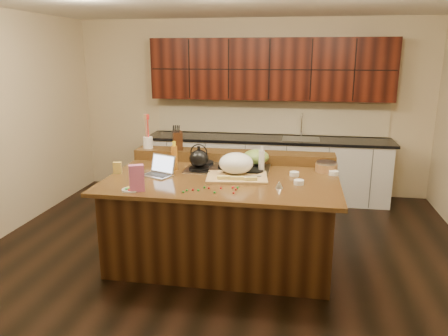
# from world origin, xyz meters

# --- Properties ---
(room) EXTENTS (5.52, 5.02, 2.72)m
(room) POSITION_xyz_m (0.00, 0.00, 1.35)
(room) COLOR black
(room) RESTS_ON ground
(island) EXTENTS (2.40, 1.60, 0.92)m
(island) POSITION_xyz_m (0.00, 0.00, 0.46)
(island) COLOR black
(island) RESTS_ON ground
(back_ledge) EXTENTS (2.40, 0.30, 0.12)m
(back_ledge) POSITION_xyz_m (0.00, 0.70, 0.98)
(back_ledge) COLOR black
(back_ledge) RESTS_ON island
(cooktop) EXTENTS (0.92, 0.52, 0.05)m
(cooktop) POSITION_xyz_m (0.00, 0.30, 0.94)
(cooktop) COLOR gray
(cooktop) RESTS_ON island
(back_counter) EXTENTS (3.70, 0.66, 2.40)m
(back_counter) POSITION_xyz_m (0.30, 2.23, 0.98)
(back_counter) COLOR silver
(back_counter) RESTS_ON ground
(kettle) EXTENTS (0.27, 0.27, 0.19)m
(kettle) POSITION_xyz_m (-0.30, 0.17, 1.06)
(kettle) COLOR black
(kettle) RESTS_ON cooktop
(green_bowl) EXTENTS (0.35, 0.35, 0.16)m
(green_bowl) POSITION_xyz_m (0.30, 0.43, 1.05)
(green_bowl) COLOR olive
(green_bowl) RESTS_ON cooktop
(laptop) EXTENTS (0.37, 0.34, 0.21)m
(laptop) POSITION_xyz_m (-0.67, -0.06, 0.98)
(laptop) COLOR #B7B7BC
(laptop) RESTS_ON island
(oil_bottle) EXTENTS (0.08, 0.08, 0.27)m
(oil_bottle) POSITION_xyz_m (-0.58, 0.18, 1.06)
(oil_bottle) COLOR #C57522
(oil_bottle) RESTS_ON island
(vinegar_bottle) EXTENTS (0.08, 0.08, 0.25)m
(vinegar_bottle) POSITION_xyz_m (0.38, 0.20, 1.04)
(vinegar_bottle) COLOR silver
(vinegar_bottle) RESTS_ON island
(wooden_tray) EXTENTS (0.67, 0.53, 0.25)m
(wooden_tray) POSITION_xyz_m (0.14, 0.02, 1.03)
(wooden_tray) COLOR tan
(wooden_tray) RESTS_ON island
(ramekin_a) EXTENTS (0.13, 0.13, 0.04)m
(ramekin_a) POSITION_xyz_m (0.79, -0.15, 0.94)
(ramekin_a) COLOR white
(ramekin_a) RESTS_ON island
(ramekin_b) EXTENTS (0.13, 0.13, 0.04)m
(ramekin_b) POSITION_xyz_m (0.74, 0.15, 0.94)
(ramekin_b) COLOR white
(ramekin_b) RESTS_ON island
(ramekin_c) EXTENTS (0.13, 0.13, 0.04)m
(ramekin_c) POSITION_xyz_m (1.15, 0.26, 0.94)
(ramekin_c) COLOR white
(ramekin_c) RESTS_ON island
(strainer_bowl) EXTENTS (0.31, 0.31, 0.09)m
(strainer_bowl) POSITION_xyz_m (1.08, 0.39, 0.97)
(strainer_bowl) COLOR #996B3F
(strainer_bowl) RESTS_ON island
(kitchen_timer) EXTENTS (0.09, 0.09, 0.07)m
(kitchen_timer) POSITION_xyz_m (0.60, -0.31, 0.96)
(kitchen_timer) COLOR silver
(kitchen_timer) RESTS_ON island
(pink_bag) EXTENTS (0.15, 0.13, 0.25)m
(pink_bag) POSITION_xyz_m (-0.71, -0.64, 1.05)
(pink_bag) COLOR #BD5986
(pink_bag) RESTS_ON island
(candy_plate) EXTENTS (0.21, 0.21, 0.01)m
(candy_plate) POSITION_xyz_m (-0.78, -0.62, 0.93)
(candy_plate) COLOR white
(candy_plate) RESTS_ON island
(package_box) EXTENTS (0.10, 0.08, 0.12)m
(package_box) POSITION_xyz_m (-1.15, -0.06, 0.98)
(package_box) COLOR gold
(package_box) RESTS_ON island
(utensil_crock) EXTENTS (0.13, 0.13, 0.14)m
(utensil_crock) POSITION_xyz_m (-1.07, 0.70, 1.11)
(utensil_crock) COLOR white
(utensil_crock) RESTS_ON back_ledge
(knife_block) EXTENTS (0.16, 0.21, 0.22)m
(knife_block) POSITION_xyz_m (-0.69, 0.70, 1.15)
(knife_block) COLOR black
(knife_block) RESTS_ON back_ledge
(gumdrop_0) EXTENTS (0.02, 0.02, 0.02)m
(gumdrop_0) POSITION_xyz_m (0.06, -0.44, 0.93)
(gumdrop_0) COLOR red
(gumdrop_0) RESTS_ON island
(gumdrop_1) EXTENTS (0.02, 0.02, 0.02)m
(gumdrop_1) POSITION_xyz_m (-0.11, -0.44, 0.93)
(gumdrop_1) COLOR #198C26
(gumdrop_1) RESTS_ON island
(gumdrop_2) EXTENTS (0.02, 0.02, 0.02)m
(gumdrop_2) POSITION_xyz_m (-0.06, -0.45, 0.93)
(gumdrop_2) COLOR red
(gumdrop_2) RESTS_ON island
(gumdrop_3) EXTENTS (0.02, 0.02, 0.02)m
(gumdrop_3) POSITION_xyz_m (0.21, -0.39, 0.93)
(gumdrop_3) COLOR #198C26
(gumdrop_3) RESTS_ON island
(gumdrop_4) EXTENTS (0.02, 0.02, 0.02)m
(gumdrop_4) POSITION_xyz_m (0.20, -0.56, 0.93)
(gumdrop_4) COLOR red
(gumdrop_4) RESTS_ON island
(gumdrop_5) EXTENTS (0.02, 0.02, 0.02)m
(gumdrop_5) POSITION_xyz_m (-0.25, -0.56, 0.93)
(gumdrop_5) COLOR #198C26
(gumdrop_5) RESTS_ON island
(gumdrop_6) EXTENTS (0.02, 0.02, 0.02)m
(gumdrop_6) POSITION_xyz_m (-0.20, -0.53, 0.93)
(gumdrop_6) COLOR red
(gumdrop_6) RESTS_ON island
(gumdrop_7) EXTENTS (0.02, 0.02, 0.02)m
(gumdrop_7) POSITION_xyz_m (0.02, -0.58, 0.93)
(gumdrop_7) COLOR #198C26
(gumdrop_7) RESTS_ON island
(gumdrop_8) EXTENTS (0.02, 0.02, 0.02)m
(gumdrop_8) POSITION_xyz_m (0.20, -0.45, 0.93)
(gumdrop_8) COLOR red
(gumdrop_8) RESTS_ON island
(gumdrop_9) EXTENTS (0.02, 0.02, 0.02)m
(gumdrop_9) POSITION_xyz_m (-0.14, -0.54, 0.93)
(gumdrop_9) COLOR #198C26
(gumdrop_9) RESTS_ON island
(gumdrop_10) EXTENTS (0.02, 0.02, 0.02)m
(gumdrop_10) POSITION_xyz_m (0.17, -0.39, 0.93)
(gumdrop_10) COLOR red
(gumdrop_10) RESTS_ON island
(gumdrop_11) EXTENTS (0.02, 0.02, 0.02)m
(gumdrop_11) POSITION_xyz_m (-0.27, -0.61, 0.93)
(gumdrop_11) COLOR #198C26
(gumdrop_11) RESTS_ON island
(gumdrop_12) EXTENTS (0.02, 0.02, 0.02)m
(gumdrop_12) POSITION_xyz_m (0.16, -0.40, 0.93)
(gumdrop_12) COLOR red
(gumdrop_12) RESTS_ON island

